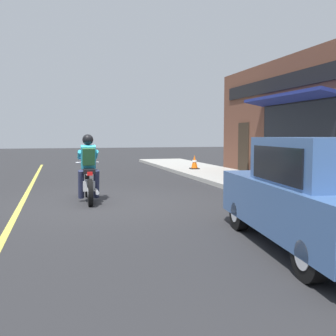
% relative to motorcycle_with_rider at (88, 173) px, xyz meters
% --- Properties ---
extents(ground_plane, '(80.00, 80.00, 0.00)m').
position_rel_motorcycle_with_rider_xyz_m(ground_plane, '(0.25, -0.38, -0.68)').
color(ground_plane, '#2B2B2D').
extents(sidewalk_curb, '(2.60, 22.00, 0.14)m').
position_rel_motorcycle_with_rider_xyz_m(sidewalk_curb, '(5.30, 2.62, -0.61)').
color(sidewalk_curb, '#ADAAA3').
rests_on(sidewalk_curb, ground).
extents(lane_stripe, '(0.12, 19.80, 0.01)m').
position_rel_motorcycle_with_rider_xyz_m(lane_stripe, '(-1.55, 2.62, -0.67)').
color(lane_stripe, '#D1C64C').
rests_on(lane_stripe, ground).
extents(storefront_building, '(1.25, 9.03, 4.20)m').
position_rel_motorcycle_with_rider_xyz_m(storefront_building, '(6.83, 2.45, 1.43)').
color(storefront_building, brown).
rests_on(storefront_building, ground).
extents(motorcycle_with_rider, '(0.56, 2.02, 1.62)m').
position_rel_motorcycle_with_rider_xyz_m(motorcycle_with_rider, '(0.00, 0.00, 0.00)').
color(motorcycle_with_rider, black).
rests_on(motorcycle_with_rider, ground).
extents(car_hatchback, '(2.12, 3.96, 1.57)m').
position_rel_motorcycle_with_rider_xyz_m(car_hatchback, '(2.78, -4.96, 0.09)').
color(car_hatchback, black).
rests_on(car_hatchback, ground).
extents(traffic_cone, '(0.36, 0.36, 0.60)m').
position_rel_motorcycle_with_rider_xyz_m(traffic_cone, '(4.95, 6.32, -0.25)').
color(traffic_cone, black).
rests_on(traffic_cone, sidewalk_curb).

